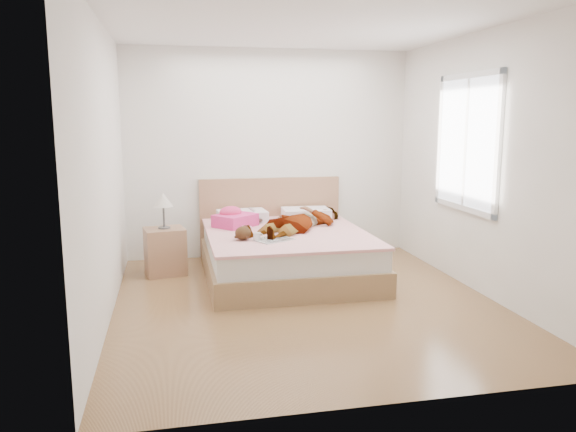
# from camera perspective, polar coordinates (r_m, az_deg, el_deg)

# --- Properties ---
(ground) EXTENTS (4.00, 4.00, 0.00)m
(ground) POSITION_cam_1_polar(r_m,az_deg,el_deg) (5.47, 1.84, -8.76)
(ground) COLOR #4B2C17
(ground) RESTS_ON ground
(woman) EXTENTS (1.58, 1.58, 0.22)m
(woman) POSITION_cam_1_polar(r_m,az_deg,el_deg) (6.44, 1.23, -0.18)
(woman) COLOR white
(woman) RESTS_ON bed
(hair) EXTENTS (0.52, 0.59, 0.07)m
(hair) POSITION_cam_1_polar(r_m,az_deg,el_deg) (6.79, -4.32, -0.32)
(hair) COLOR black
(hair) RESTS_ON bed
(phone) EXTENTS (0.09, 0.09, 0.05)m
(phone) POSITION_cam_1_polar(r_m,az_deg,el_deg) (6.73, -3.69, 0.66)
(phone) COLOR silver
(phone) RESTS_ON bed
(room_shell) EXTENTS (4.00, 4.00, 4.00)m
(room_shell) POSITION_cam_1_polar(r_m,az_deg,el_deg) (6.13, 17.71, 7.10)
(room_shell) COLOR white
(room_shell) RESTS_ON ground
(bed) EXTENTS (1.80, 2.08, 1.00)m
(bed) POSITION_cam_1_polar(r_m,az_deg,el_deg) (6.37, -0.34, -3.48)
(bed) COLOR brown
(bed) RESTS_ON ground
(towel) EXTENTS (0.57, 0.56, 0.23)m
(towel) POSITION_cam_1_polar(r_m,az_deg,el_deg) (6.53, -5.50, -0.23)
(towel) COLOR #D93A72
(towel) RESTS_ON bed
(magazine) EXTENTS (0.46, 0.40, 0.02)m
(magazine) POSITION_cam_1_polar(r_m,az_deg,el_deg) (5.79, -1.40, -2.39)
(magazine) COLOR white
(magazine) RESTS_ON bed
(coffee_mug) EXTENTS (0.11, 0.08, 0.09)m
(coffee_mug) POSITION_cam_1_polar(r_m,az_deg,el_deg) (5.76, -3.14, -2.10)
(coffee_mug) COLOR silver
(coffee_mug) RESTS_ON bed
(plush_toy) EXTENTS (0.23, 0.28, 0.14)m
(plush_toy) POSITION_cam_1_polar(r_m,az_deg,el_deg) (5.83, -4.54, -1.68)
(plush_toy) COLOR #311E0D
(plush_toy) RESTS_ON bed
(nightstand) EXTENTS (0.49, 0.45, 0.93)m
(nightstand) POSITION_cam_1_polar(r_m,az_deg,el_deg) (6.50, -12.39, -3.14)
(nightstand) COLOR #8F6342
(nightstand) RESTS_ON ground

